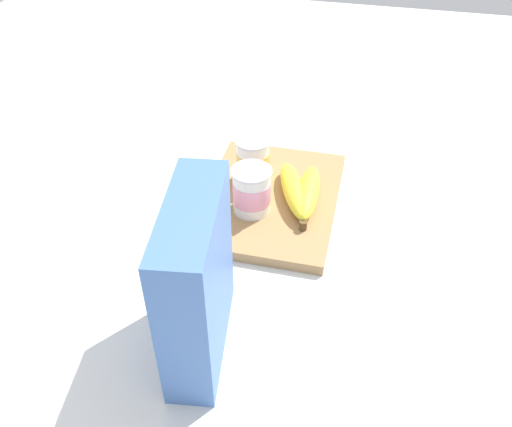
% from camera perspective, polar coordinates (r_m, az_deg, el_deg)
% --- Properties ---
extents(ground_plane, '(2.40, 2.40, 0.00)m').
position_cam_1_polar(ground_plane, '(1.03, 1.52, 1.07)').
color(ground_plane, silver).
extents(cutting_board, '(0.34, 0.25, 0.02)m').
position_cam_1_polar(cutting_board, '(1.03, 1.53, 1.53)').
color(cutting_board, '#A37A4C').
rests_on(cutting_board, ground_plane).
extents(cereal_box, '(0.21, 0.10, 0.25)m').
position_cam_1_polar(cereal_box, '(0.71, -6.35, -7.31)').
color(cereal_box, '#4770B7').
rests_on(cereal_box, ground_plane).
extents(yogurt_cup_front, '(0.07, 0.07, 0.09)m').
position_cam_1_polar(yogurt_cup_front, '(0.96, -0.48, 2.45)').
color(yogurt_cup_front, white).
rests_on(yogurt_cup_front, cutting_board).
extents(yogurt_cup_back, '(0.07, 0.07, 0.09)m').
position_cam_1_polar(yogurt_cup_back, '(1.03, -0.34, 5.64)').
color(yogurt_cup_back, white).
rests_on(yogurt_cup_back, cutting_board).
extents(banana_bunch, '(0.17, 0.10, 0.04)m').
position_cam_1_polar(banana_bunch, '(1.00, 4.79, 2.25)').
color(banana_bunch, yellow).
rests_on(banana_bunch, cutting_board).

